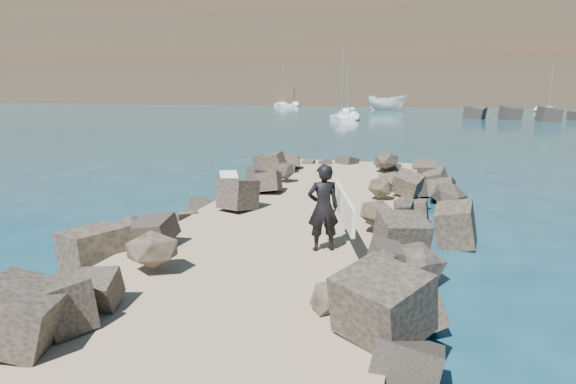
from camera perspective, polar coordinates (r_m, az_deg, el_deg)
name	(u,v)px	position (r m, az deg, el deg)	size (l,w,h in m)	color
ground	(297,238)	(14.34, 1.05, -5.09)	(800.00, 800.00, 0.00)	#0F384C
jetty	(277,249)	(12.40, -1.22, -6.35)	(6.00, 26.00, 0.60)	#8C7759
riprap_left	(177,227)	(13.85, -12.24, -3.82)	(2.60, 22.00, 1.00)	black
riprap_right	(402,245)	(12.37, 12.52, -5.72)	(2.60, 22.00, 1.00)	black
headland	(454,47)	(173.84, 18.01, 15.12)	(360.00, 140.00, 32.00)	#2D4919
surfboard_resting	(231,188)	(15.98, -6.35, 0.44)	(0.55, 2.21, 0.07)	white
boat_imported	(387,103)	(88.53, 10.97, 9.71)	(2.56, 6.80, 2.63)	white
surfer_with_board	(326,208)	(11.13, 4.26, -1.73)	(1.28, 2.28, 1.91)	black
sailboat_e	(283,105)	(102.82, -0.61, 9.64)	(5.57, 8.23, 9.94)	white
sailboat_b	(347,113)	(74.78, 6.59, 8.77)	(1.37, 6.20, 7.57)	white
sailboat_a	(342,119)	(60.27, 6.00, 8.08)	(3.91, 7.26, 8.62)	white
sailboat_d	(549,110)	(90.06, 26.99, 8.08)	(3.92, 5.70, 7.13)	white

